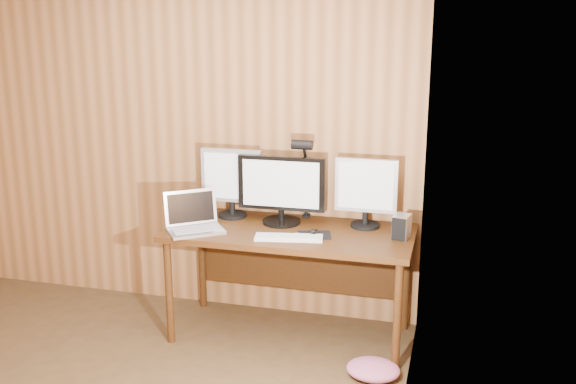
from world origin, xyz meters
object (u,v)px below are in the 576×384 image
at_px(monitor_left, 232,181).
at_px(speaker, 402,222).
at_px(hard_drive, 402,227).
at_px(desk_lamp, 304,167).
at_px(monitor_right, 366,191).
at_px(monitor_center, 281,189).
at_px(mouse, 314,232).
at_px(phone, 296,236).
at_px(laptop, 193,221).
at_px(keyboard, 289,237).
at_px(desk, 293,244).

relative_size(monitor_left, speaker, 4.34).
bearing_deg(hard_drive, desk_lamp, 174.26).
distance_m(monitor_right, desk_lamp, 0.44).
relative_size(monitor_center, speaker, 5.36).
height_order(monitor_center, speaker, monitor_center).
relative_size(mouse, hard_drive, 0.68).
height_order(monitor_center, phone, monitor_center).
relative_size(monitor_left, monitor_right, 1.04).
bearing_deg(phone, laptop, -170.64).
height_order(monitor_center, laptop, monitor_center).
bearing_deg(keyboard, desk, 88.39).
bearing_deg(speaker, desk, -170.67).
height_order(monitor_center, mouse, monitor_center).
bearing_deg(hard_drive, laptop, -161.30).
bearing_deg(monitor_center, desk, -33.43).
height_order(monitor_left, speaker, monitor_left).
distance_m(keyboard, phone, 0.06).
distance_m(monitor_left, mouse, 0.72).
xyz_separation_m(mouse, hard_drive, (0.54, 0.09, 0.05)).
bearing_deg(monitor_right, monitor_center, -173.96).
height_order(mouse, phone, mouse).
bearing_deg(desk_lamp, laptop, -141.10).
bearing_deg(phone, monitor_left, 157.05).
distance_m(desk, monitor_left, 0.61).
bearing_deg(monitor_right, speaker, -1.45).
relative_size(monitor_center, hard_drive, 3.89).
height_order(monitor_left, phone, monitor_left).
relative_size(laptop, keyboard, 0.99).
relative_size(keyboard, phone, 4.49).
bearing_deg(mouse, hard_drive, 1.77).
xyz_separation_m(speaker, desk_lamp, (-0.67, 0.04, 0.32)).
relative_size(monitor_left, hard_drive, 3.15).
bearing_deg(desk, monitor_right, 14.60).
distance_m(desk, desk_lamp, 0.52).
relative_size(desk, monitor_left, 3.37).
xyz_separation_m(mouse, desk_lamp, (-0.14, 0.29, 0.35)).
distance_m(laptop, desk_lamp, 0.81).
relative_size(monitor_left, phone, 4.84).
xyz_separation_m(keyboard, desk_lamp, (0.00, 0.40, 0.36)).
bearing_deg(keyboard, hard_drive, 6.20).
bearing_deg(monitor_right, keyboard, -139.80).
height_order(desk, monitor_right, monitor_right).
xyz_separation_m(monitor_center, mouse, (0.27, -0.19, -0.22)).
relative_size(laptop, phone, 4.43).
relative_size(keyboard, desk_lamp, 0.73).
bearing_deg(monitor_right, hard_drive, -33.52).
bearing_deg(monitor_left, speaker, -1.10).
distance_m(desk, keyboard, 0.28).
distance_m(monitor_left, laptop, 0.42).
bearing_deg(speaker, phone, -154.13).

